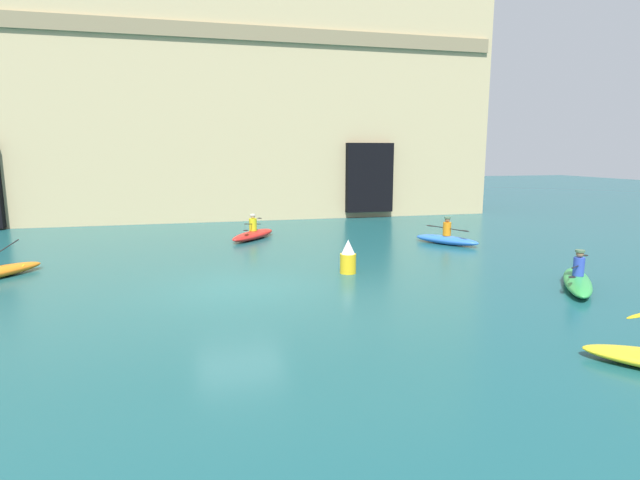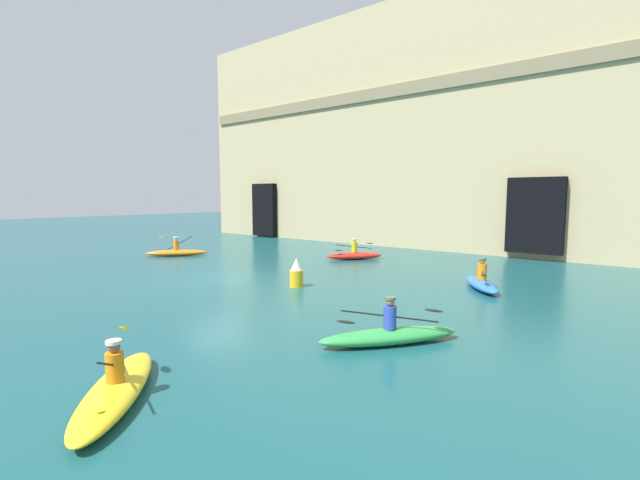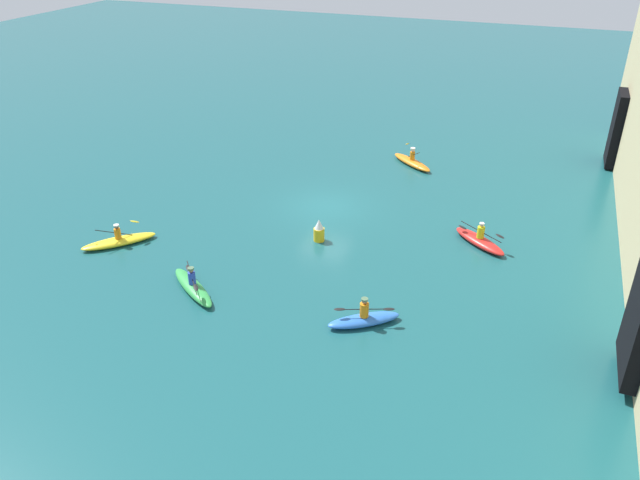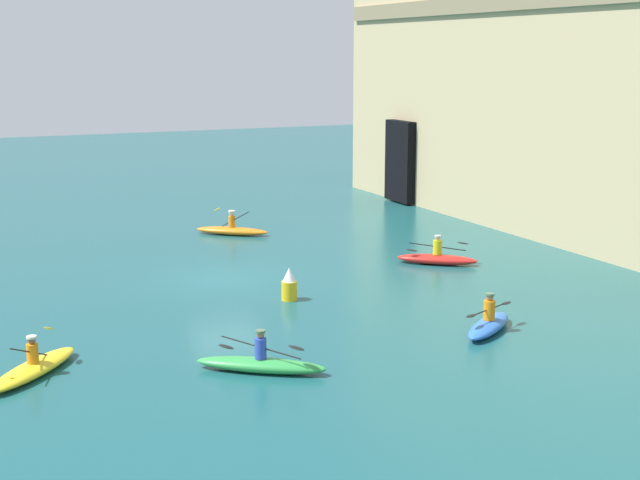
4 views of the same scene
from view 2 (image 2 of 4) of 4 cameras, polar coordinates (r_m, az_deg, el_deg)
The scene contains 8 objects.
ground_plane at distance 18.17m, azimuth -13.73°, elevation -5.08°, with size 120.00×120.00×0.00m, color #195156.
cliff_bluff at distance 32.03m, azimuth 11.32°, elevation 13.87°, with size 34.42×6.62×15.85m.
kayak_yellow at distance 8.34m, azimuth -25.56°, elevation -17.42°, with size 3.07×2.92×1.07m.
kayak_green at distance 10.24m, azimuth 9.27°, elevation -12.34°, with size 2.58×3.16×1.11m.
kayak_blue at distance 16.80m, azimuth 20.74°, elevation -5.37°, with size 2.26×2.72×1.16m.
kayak_orange at distance 25.71m, azimuth -18.60°, elevation -1.53°, with size 2.70×3.07×1.19m.
kayak_red at distance 23.10m, azimuth 4.58°, elevation -2.01°, with size 2.53×2.88×1.13m.
marker_buoy at distance 16.14m, azimuth -3.16°, elevation -4.48°, with size 0.52×0.52×1.10m.
Camera 2 is at (14.24, -10.76, 3.42)m, focal length 24.00 mm.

